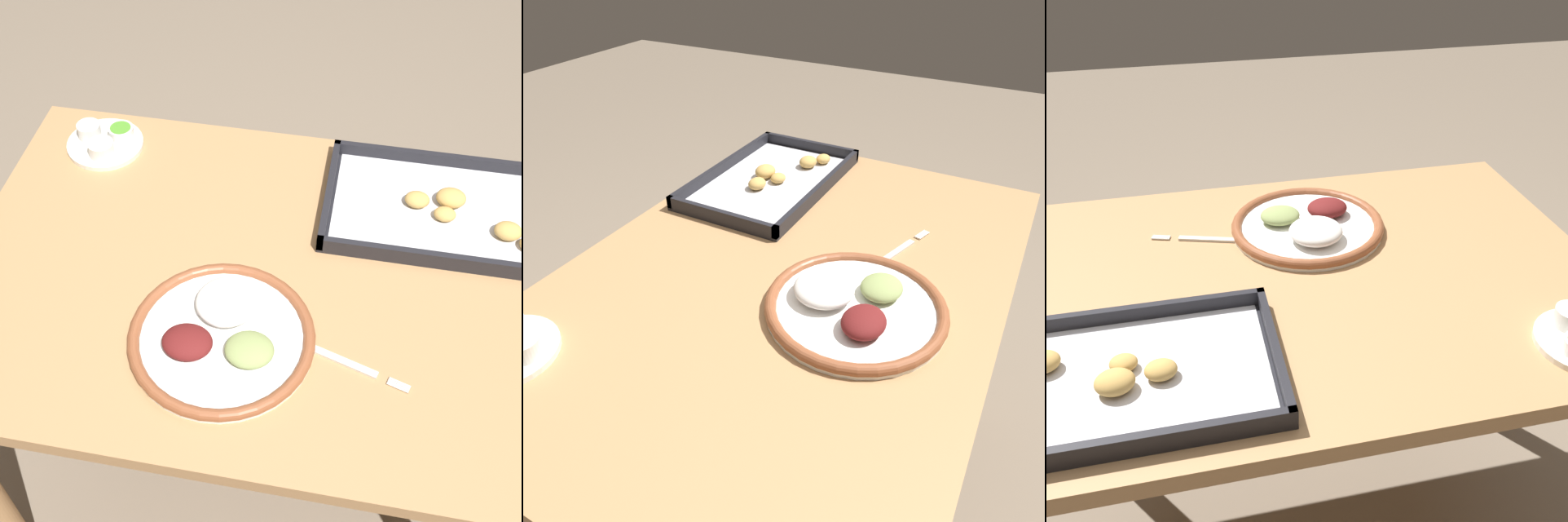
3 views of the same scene
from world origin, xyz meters
The scene contains 5 objects.
ground_plane centered at (0.00, 0.00, 0.00)m, with size 8.00×8.00×0.00m, color #7A6B59.
dining_table centered at (0.00, 0.00, 0.60)m, with size 1.08×0.75×0.72m.
dinner_plate centered at (-0.05, -0.15, 0.73)m, with size 0.30×0.30×0.05m.
fork centered at (0.14, -0.15, 0.72)m, with size 0.21×0.08×0.00m.
baking_tray centered at (0.30, 0.20, 0.73)m, with size 0.44×0.27×0.04m.
Camera 2 is at (-0.67, -0.35, 1.27)m, focal length 35.00 mm.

